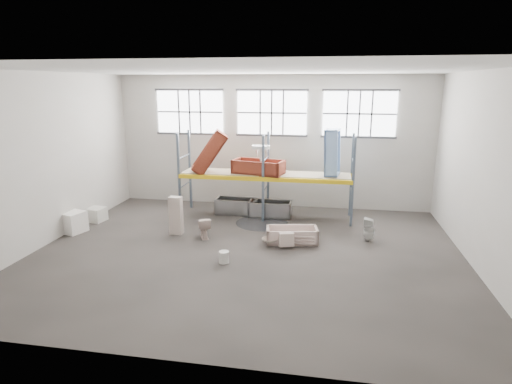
% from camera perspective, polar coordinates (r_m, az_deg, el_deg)
% --- Properties ---
extents(floor, '(12.00, 10.00, 0.10)m').
position_cam_1_polar(floor, '(12.19, -1.22, -8.34)').
color(floor, '#4B4541').
rests_on(floor, ground).
extents(ceiling, '(12.00, 10.00, 0.10)m').
position_cam_1_polar(ceiling, '(11.26, -1.37, 16.36)').
color(ceiling, silver).
rests_on(ceiling, ground).
extents(wall_back, '(12.00, 0.10, 5.00)m').
position_cam_1_polar(wall_back, '(16.38, 2.15, 6.76)').
color(wall_back, '#B1ADA3').
rests_on(wall_back, ground).
extents(wall_front, '(12.00, 0.10, 5.00)m').
position_cam_1_polar(wall_front, '(6.73, -9.66, -4.47)').
color(wall_front, '#B3AFA7').
rests_on(wall_front, ground).
extents(wall_left, '(0.10, 10.00, 5.00)m').
position_cam_1_polar(wall_left, '(13.94, -26.56, 3.94)').
color(wall_left, '#B1ADA4').
rests_on(wall_left, ground).
extents(wall_right, '(0.10, 10.00, 5.00)m').
position_cam_1_polar(wall_right, '(11.89, 28.68, 2.15)').
color(wall_right, '#A7A39B').
rests_on(wall_right, ground).
extents(window_left, '(2.60, 0.04, 1.60)m').
position_cam_1_polar(window_left, '(16.90, -8.87, 10.58)').
color(window_left, white).
rests_on(window_left, wall_back).
extents(window_mid, '(2.60, 0.04, 1.60)m').
position_cam_1_polar(window_mid, '(16.16, 2.13, 10.58)').
color(window_mid, white).
rests_on(window_mid, wall_back).
extents(window_right, '(2.60, 0.04, 1.60)m').
position_cam_1_polar(window_right, '(16.05, 13.71, 10.16)').
color(window_right, white).
rests_on(window_right, wall_back).
extents(rack_upright_la, '(0.08, 0.08, 3.00)m').
position_cam_1_polar(rack_upright_la, '(15.20, -10.29, 2.13)').
color(rack_upright_la, slate).
rests_on(rack_upright_la, floor).
extents(rack_upright_lb, '(0.08, 0.08, 3.00)m').
position_cam_1_polar(rack_upright_lb, '(16.31, -8.86, 3.01)').
color(rack_upright_lb, slate).
rests_on(rack_upright_lb, floor).
extents(rack_upright_ma, '(0.08, 0.08, 3.00)m').
position_cam_1_polar(rack_upright_ma, '(14.46, 0.95, 1.73)').
color(rack_upright_ma, slate).
rests_on(rack_upright_ma, floor).
extents(rack_upright_mb, '(0.08, 0.08, 3.00)m').
position_cam_1_polar(rack_upright_mb, '(15.62, 1.64, 2.67)').
color(rack_upright_mb, slate).
rests_on(rack_upright_mb, floor).
extents(rack_upright_ra, '(0.08, 0.08, 3.00)m').
position_cam_1_polar(rack_upright_ra, '(14.31, 12.90, 1.24)').
color(rack_upright_ra, slate).
rests_on(rack_upright_ra, floor).
extents(rack_upright_rb, '(0.08, 0.08, 3.00)m').
position_cam_1_polar(rack_upright_rb, '(15.49, 12.70, 2.23)').
color(rack_upright_rb, slate).
rests_on(rack_upright_rb, floor).
extents(rack_beam_front, '(6.00, 0.10, 0.14)m').
position_cam_1_polar(rack_beam_front, '(14.46, 0.95, 1.73)').
color(rack_beam_front, yellow).
rests_on(rack_beam_front, floor).
extents(rack_beam_back, '(6.00, 0.10, 0.14)m').
position_cam_1_polar(rack_beam_back, '(15.62, 1.64, 2.67)').
color(rack_beam_back, yellow).
rests_on(rack_beam_back, floor).
extents(shelf_deck, '(5.90, 1.10, 0.03)m').
position_cam_1_polar(shelf_deck, '(15.02, 1.31, 2.52)').
color(shelf_deck, gray).
rests_on(shelf_deck, floor).
extents(wet_patch, '(1.80, 1.80, 0.00)m').
position_cam_1_polar(wet_patch, '(14.67, 0.81, -4.16)').
color(wet_patch, black).
rests_on(wet_patch, floor).
extents(bathtub_beige, '(1.63, 0.98, 0.45)m').
position_cam_1_polar(bathtub_beige, '(12.91, 4.85, -5.78)').
color(bathtub_beige, beige).
rests_on(bathtub_beige, floor).
extents(cistern_spare, '(0.46, 0.31, 0.40)m').
position_cam_1_polar(cistern_spare, '(12.39, 4.11, -6.37)').
color(cistern_spare, beige).
rests_on(cistern_spare, bathtub_beige).
extents(sink_in_tub, '(0.52, 0.52, 0.16)m').
position_cam_1_polar(sink_in_tub, '(12.60, 1.85, -6.55)').
color(sink_in_tub, beige).
rests_on(sink_in_tub, bathtub_beige).
extents(toilet_beige, '(0.61, 0.75, 0.66)m').
position_cam_1_polar(toilet_beige, '(13.30, -7.00, -4.73)').
color(toilet_beige, beige).
rests_on(toilet_beige, floor).
extents(cistern_tall, '(0.40, 0.27, 1.22)m').
position_cam_1_polar(cistern_tall, '(13.68, -10.69, -3.12)').
color(cistern_tall, beige).
rests_on(cistern_tall, floor).
extents(toilet_white, '(0.37, 0.37, 0.73)m').
position_cam_1_polar(toilet_white, '(13.36, 14.94, -4.88)').
color(toilet_white, silver).
rests_on(toilet_white, floor).
extents(steel_tub_left, '(1.53, 0.72, 0.56)m').
position_cam_1_polar(steel_tub_left, '(15.68, -2.59, -1.88)').
color(steel_tub_left, '#989C9F').
rests_on(steel_tub_left, floor).
extents(steel_tub_right, '(1.52, 0.71, 0.56)m').
position_cam_1_polar(steel_tub_right, '(15.32, 1.91, -2.28)').
color(steel_tub_right, '#989A9E').
rests_on(steel_tub_right, floor).
extents(rust_tub_flat, '(1.90, 1.18, 0.50)m').
position_cam_1_polar(rust_tub_flat, '(14.91, 0.32, 3.37)').
color(rust_tub_flat, maroon).
rests_on(rust_tub_flat, shelf_deck).
extents(rust_tub_tilted, '(1.48, 1.10, 1.61)m').
position_cam_1_polar(rust_tub_tilted, '(15.17, -6.24, 5.30)').
color(rust_tub_tilted, brown).
rests_on(rust_tub_tilted, shelf_deck).
extents(sink_on_shelf, '(0.65, 0.50, 0.57)m').
position_cam_1_polar(sink_on_shelf, '(14.63, 0.65, 4.26)').
color(sink_on_shelf, white).
rests_on(sink_on_shelf, rust_tub_flat).
extents(blue_tub_upright, '(0.60, 0.80, 1.59)m').
position_cam_1_polar(blue_tub_upright, '(14.67, 10.21, 5.25)').
color(blue_tub_upright, '#82A9DF').
rests_on(blue_tub_upright, shelf_deck).
extents(bucket, '(0.35, 0.35, 0.32)m').
position_cam_1_polar(bucket, '(11.50, -4.32, -8.69)').
color(bucket, silver).
rests_on(bucket, floor).
extents(carton_near, '(0.94, 0.87, 0.67)m').
position_cam_1_polar(carton_near, '(14.95, -23.52, -3.69)').
color(carton_near, white).
rests_on(carton_near, floor).
extents(carton_far, '(0.65, 0.65, 0.47)m').
position_cam_1_polar(carton_far, '(15.82, -20.67, -2.83)').
color(carton_far, beige).
rests_on(carton_far, floor).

